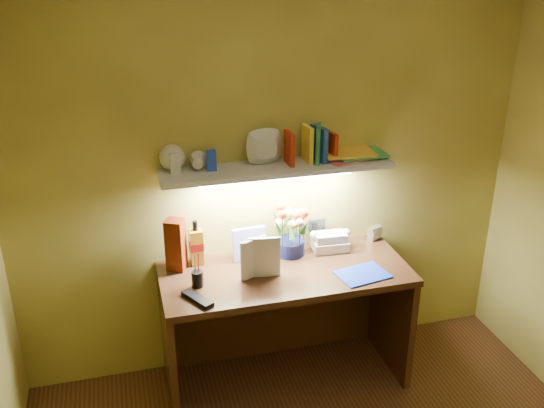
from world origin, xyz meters
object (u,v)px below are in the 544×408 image
Objects in this scene: desk at (285,327)px; telephone at (330,240)px; whisky_bottle at (196,243)px; desk_clock at (375,233)px; flower_bouquet at (290,230)px.

desk is 6.74× the size of telephone.
whisky_bottle is at bearing 155.64° from desk.
desk is 16.18× the size of desk_clock.
desk is 4.51× the size of flower_bouquet.
whisky_bottle is (-0.47, 0.21, 0.51)m from desk.
desk_clock is at bearing 20.08° from desk.
flower_bouquet is 0.26m from telephone.
desk is 0.57m from flower_bouquet.
telephone is (0.33, 0.19, 0.44)m from desk.
desk_clock is at bearing 1.21° from whisky_bottle.
desk is at bearing 176.62° from desk_clock.
desk_clock is (0.64, 0.24, 0.42)m from desk.
flower_bouquet reaches higher than desk.
desk_clock reaches higher than desk.
flower_bouquet is 0.57m from desk_clock.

